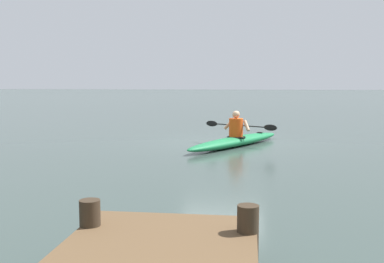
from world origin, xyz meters
TOP-DOWN VIEW (x-y plane):
  - ground_plane at (0.00, 0.00)m, footprint 160.00×160.00m
  - kayak at (-0.42, 0.63)m, footprint 2.75×4.13m
  - kayaker at (-0.42, 0.63)m, footprint 2.05×1.22m

SIDE VIEW (x-z plane):
  - ground_plane at x=0.00m, z-range 0.00..0.00m
  - kayak at x=-0.42m, z-range 0.00..0.28m
  - kayaker at x=-0.42m, z-range 0.21..0.93m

